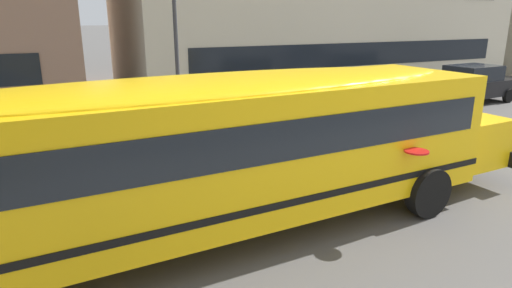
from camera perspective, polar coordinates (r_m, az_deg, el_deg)
name	(u,v)px	position (r m, az deg, el deg)	size (l,w,h in m)	color
sidewalk_far	(3,136)	(16.26, -30.10, 0.96)	(120.00, 3.00, 0.01)	gray
school_bus	(217,144)	(7.28, -5.14, 0.00)	(12.51, 3.01, 2.78)	yellow
parked_car_black_under_tree	(473,83)	(21.76, 26.45, 7.08)	(3.99, 2.06, 1.64)	black
parked_car_grey_far_corner	(341,96)	(16.74, 11.01, 6.20)	(3.95, 1.98, 1.64)	gray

